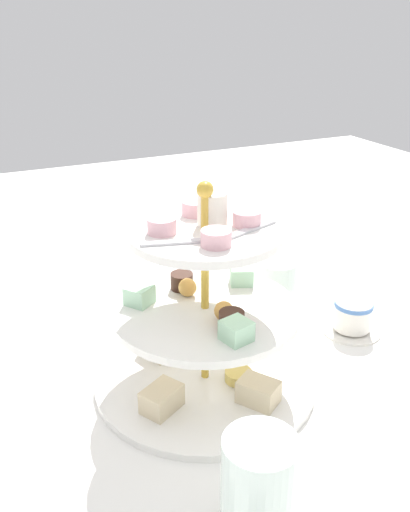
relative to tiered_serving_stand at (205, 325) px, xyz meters
name	(u,v)px	position (x,y,z in m)	size (l,w,h in m)	color
ground_plane	(205,382)	(0.00, 0.00, -0.09)	(2.40, 2.40, 0.00)	white
tiered_serving_stand	(205,325)	(0.00, 0.00, 0.00)	(0.29, 0.29, 0.28)	white
water_glass_tall_right	(258,495)	(-0.06, -0.24, -0.03)	(0.07, 0.07, 0.12)	silver
water_glass_short_left	(277,283)	(0.20, 0.15, -0.05)	(0.06, 0.06, 0.08)	silver
teacup_with_saucer	(352,317)	(0.26, 0.02, -0.06)	(0.09, 0.09, 0.05)	white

